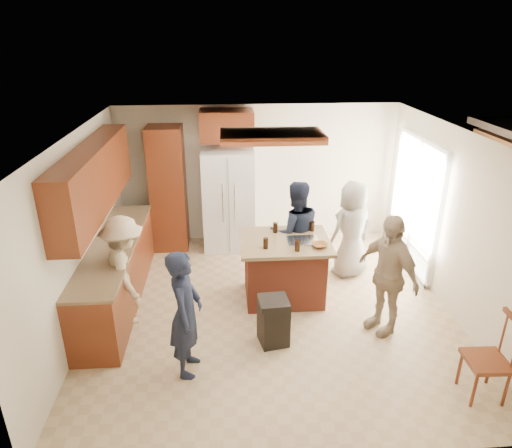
{
  "coord_description": "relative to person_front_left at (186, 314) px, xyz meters",
  "views": [
    {
      "loc": [
        -0.62,
        -5.5,
        3.68
      ],
      "look_at": [
        -0.18,
        0.41,
        1.15
      ],
      "focal_mm": 32.0,
      "sensor_mm": 36.0,
      "label": 1
    }
  ],
  "objects": [
    {
      "name": "room_shell",
      "position": [
        5.46,
        2.82,
        0.1
      ],
      "size": [
        8.0,
        5.2,
        5.0
      ],
      "color": "tan",
      "rests_on": "ground"
    },
    {
      "name": "person_front_left",
      "position": [
        0.0,
        0.0,
        0.0
      ],
      "size": [
        0.47,
        0.6,
        1.53
      ],
      "primitive_type": "imported",
      "rotation": [
        0.0,
        0.0,
        1.46
      ],
      "color": "#181D30",
      "rests_on": "ground"
    },
    {
      "name": "person_behind_left",
      "position": [
        1.52,
        1.94,
        0.06
      ],
      "size": [
        0.85,
        0.58,
        1.65
      ],
      "primitive_type": "imported",
      "rotation": [
        0.0,
        0.0,
        3.25
      ],
      "color": "black",
      "rests_on": "ground"
    },
    {
      "name": "person_behind_right",
      "position": [
        2.45,
        2.11,
        0.02
      ],
      "size": [
        0.9,
        0.76,
        1.57
      ],
      "primitive_type": "imported",
      "rotation": [
        0.0,
        0.0,
        3.55
      ],
      "color": "gray",
      "rests_on": "ground"
    },
    {
      "name": "person_side_right",
      "position": [
        2.5,
        0.62,
        0.05
      ],
      "size": [
        0.87,
        1.07,
        1.63
      ],
      "primitive_type": "imported",
      "rotation": [
        0.0,
        0.0,
        -1.09
      ],
      "color": "tan",
      "rests_on": "ground"
    },
    {
      "name": "person_counter",
      "position": [
        -0.86,
        1.06,
        -0.01
      ],
      "size": [
        0.79,
        1.08,
        1.52
      ],
      "primitive_type": "imported",
      "rotation": [
        0.0,
        0.0,
        1.96
      ],
      "color": "tan",
      "rests_on": "ground"
    },
    {
      "name": "left_cabinetry",
      "position": [
        -1.16,
        1.58,
        0.19
      ],
      "size": [
        0.64,
        3.0,
        2.3
      ],
      "color": "maroon",
      "rests_on": "ground"
    },
    {
      "name": "back_wall_units",
      "position": [
        -0.25,
        3.38,
        0.61
      ],
      "size": [
        1.8,
        0.6,
        2.45
      ],
      "color": "maroon",
      "rests_on": "ground"
    },
    {
      "name": "refrigerator",
      "position": [
        0.54,
        3.3,
        0.13
      ],
      "size": [
        0.9,
        0.76,
        1.8
      ],
      "color": "white",
      "rests_on": "ground"
    },
    {
      "name": "kitchen_island",
      "position": [
        1.3,
        1.49,
        -0.29
      ],
      "size": [
        1.28,
        1.03,
        0.93
      ],
      "color": "#953C26",
      "rests_on": "ground"
    },
    {
      "name": "island_items",
      "position": [
        1.54,
        1.39,
        0.2
      ],
      "size": [
        0.91,
        0.71,
        0.15
      ],
      "color": "silver",
      "rests_on": "kitchen_island"
    },
    {
      "name": "trash_bin",
      "position": [
        1.04,
        0.43,
        -0.45
      ],
      "size": [
        0.4,
        0.4,
        0.63
      ],
      "color": "black",
      "rests_on": "ground"
    },
    {
      "name": "spindle_chair",
      "position": [
        3.21,
        -0.64,
        -0.31
      ],
      "size": [
        0.44,
        0.44,
        0.99
      ],
      "color": "maroon",
      "rests_on": "ground"
    }
  ]
}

